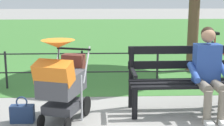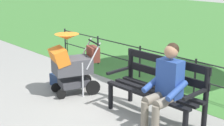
{
  "view_description": "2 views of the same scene",
  "coord_description": "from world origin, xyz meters",
  "px_view_note": "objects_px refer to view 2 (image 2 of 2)",
  "views": [
    {
      "loc": [
        0.37,
        4.56,
        1.76
      ],
      "look_at": [
        0.21,
        0.14,
        0.8
      ],
      "focal_mm": 52.64,
      "sensor_mm": 36.0,
      "label": 1
    },
    {
      "loc": [
        -4.03,
        3.74,
        2.31
      ],
      "look_at": [
        0.08,
        0.01,
        0.72
      ],
      "focal_mm": 53.89,
      "sensor_mm": 36.0,
      "label": 2
    }
  ],
  "objects_px": {
    "park_bench": "(158,86)",
    "person_on_bench": "(165,85)",
    "stroller": "(72,63)",
    "handbag": "(57,80)"
  },
  "relations": [
    {
      "from": "person_on_bench",
      "to": "stroller",
      "type": "height_order",
      "value": "person_on_bench"
    },
    {
      "from": "park_bench",
      "to": "stroller",
      "type": "bearing_deg",
      "value": 12.8
    },
    {
      "from": "park_bench",
      "to": "person_on_bench",
      "type": "relative_size",
      "value": 1.26
    },
    {
      "from": "person_on_bench",
      "to": "park_bench",
      "type": "bearing_deg",
      "value": -35.61
    },
    {
      "from": "park_bench",
      "to": "person_on_bench",
      "type": "distance_m",
      "value": 0.41
    },
    {
      "from": "park_bench",
      "to": "person_on_bench",
      "type": "height_order",
      "value": "person_on_bench"
    },
    {
      "from": "park_bench",
      "to": "stroller",
      "type": "height_order",
      "value": "stroller"
    },
    {
      "from": "person_on_bench",
      "to": "handbag",
      "type": "bearing_deg",
      "value": 3.55
    },
    {
      "from": "stroller",
      "to": "handbag",
      "type": "xyz_separation_m",
      "value": [
        0.55,
        -0.01,
        -0.47
      ]
    },
    {
      "from": "stroller",
      "to": "handbag",
      "type": "height_order",
      "value": "stroller"
    }
  ]
}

